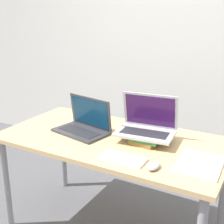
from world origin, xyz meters
TOP-DOWN VIEW (x-y plane):
  - wall_back at (0.00, 1.68)m, footprint 8.00×0.05m
  - desk at (0.00, 0.39)m, footprint 1.51×0.78m
  - laptop_left at (-0.23, 0.39)m, footprint 0.41×0.30m
  - book_stack at (0.23, 0.45)m, footprint 0.19×0.23m
  - laptop_on_books at (0.21, 0.47)m, footprint 0.39×0.28m
  - wireless_keyboard at (0.21, 0.14)m, footprint 0.27×0.13m
  - mouse at (0.40, 0.12)m, footprint 0.06×0.10m
  - notepad at (0.61, 0.28)m, footprint 0.25×0.32m

SIDE VIEW (x-z plane):
  - desk at x=0.00m, z-range 0.29..1.03m
  - notepad at x=0.61m, z-range 0.74..0.75m
  - wireless_keyboard at x=0.21m, z-range 0.74..0.75m
  - mouse at x=0.40m, z-range 0.74..0.77m
  - book_stack at x=0.23m, z-range 0.74..0.79m
  - laptop_left at x=-0.23m, z-range 0.67..0.90m
  - laptop_on_books at x=0.21m, z-range 0.71..0.96m
  - wall_back at x=0.00m, z-range 0.00..2.70m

